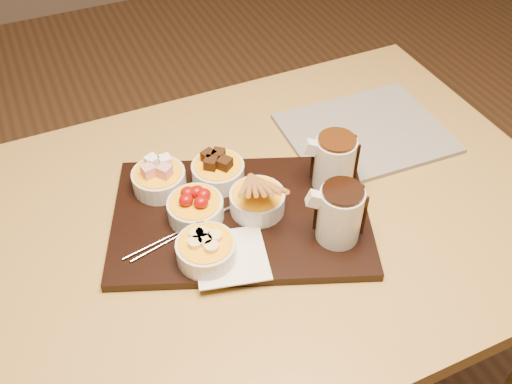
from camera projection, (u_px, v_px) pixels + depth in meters
name	position (u px, v px, depth m)	size (l,w,h in m)	color
dining_table	(248.00, 249.00, 1.12)	(1.20, 0.80, 0.75)	#A6823D
serving_board	(241.00, 217.00, 1.03)	(0.46, 0.30, 0.02)	black
napkin	(231.00, 256.00, 0.95)	(0.12, 0.12, 0.00)	white
bowl_marshmallows	(159.00, 180.00, 1.06)	(0.10, 0.10, 0.04)	beige
bowl_cake	(218.00, 173.00, 1.08)	(0.10, 0.10, 0.04)	beige
bowl_strawberries	(196.00, 210.00, 1.01)	(0.10, 0.10, 0.04)	beige
bowl_biscotti	(257.00, 201.00, 1.02)	(0.10, 0.10, 0.04)	beige
bowl_bananas	(206.00, 251.00, 0.94)	(0.10, 0.10, 0.04)	beige
pitcher_dark_chocolate	(340.00, 215.00, 0.95)	(0.08, 0.08, 0.10)	silver
pitcher_milk_chocolate	(334.00, 163.00, 1.05)	(0.08, 0.08, 0.10)	silver
fondue_skewers	(190.00, 226.00, 1.00)	(0.26, 0.03, 0.01)	silver
newspaper	(365.00, 133.00, 1.21)	(0.33, 0.26, 0.01)	beige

